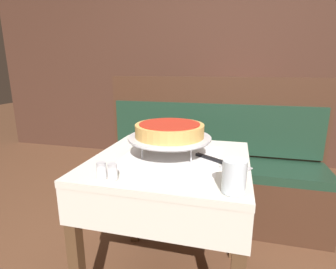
{
  "coord_description": "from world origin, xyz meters",
  "views": [
    {
      "loc": [
        0.28,
        -1.13,
        1.14
      ],
      "look_at": [
        -0.01,
        -0.02,
        0.85
      ],
      "focal_mm": 28.0,
      "sensor_mm": 36.0,
      "label": 1
    }
  ],
  "objects_px": {
    "dining_table_rear": "(235,117)",
    "salt_shaker": "(101,170)",
    "pizza_pan_stand": "(170,139)",
    "dining_table_front": "(170,180)",
    "water_glass_near": "(234,176)",
    "pepper_shaker": "(112,172)",
    "deep_dish_pizza": "(170,130)",
    "condiment_caddy": "(227,102)",
    "booth_bench": "(209,176)",
    "pizza_server": "(222,163)"
  },
  "relations": [
    {
      "from": "pizza_pan_stand",
      "to": "dining_table_rear",
      "type": "bearing_deg",
      "value": 79.95
    },
    {
      "from": "pizza_server",
      "to": "salt_shaker",
      "type": "relative_size",
      "value": 4.11
    },
    {
      "from": "water_glass_near",
      "to": "pizza_pan_stand",
      "type": "bearing_deg",
      "value": 134.79
    },
    {
      "from": "pizza_server",
      "to": "dining_table_front",
      "type": "bearing_deg",
      "value": 174.91
    },
    {
      "from": "deep_dish_pizza",
      "to": "salt_shaker",
      "type": "bearing_deg",
      "value": -121.87
    },
    {
      "from": "deep_dish_pizza",
      "to": "pizza_server",
      "type": "distance_m",
      "value": 0.28
    },
    {
      "from": "deep_dish_pizza",
      "to": "salt_shaker",
      "type": "relative_size",
      "value": 5.09
    },
    {
      "from": "pepper_shaker",
      "to": "deep_dish_pizza",
      "type": "bearing_deg",
      "value": 64.68
    },
    {
      "from": "salt_shaker",
      "to": "booth_bench",
      "type": "bearing_deg",
      "value": 73.45
    },
    {
      "from": "booth_bench",
      "to": "pizza_server",
      "type": "distance_m",
      "value": 0.9
    },
    {
      "from": "salt_shaker",
      "to": "water_glass_near",
      "type": "bearing_deg",
      "value": 0.75
    },
    {
      "from": "dining_table_front",
      "to": "salt_shaker",
      "type": "height_order",
      "value": "salt_shaker"
    },
    {
      "from": "water_glass_near",
      "to": "pepper_shaker",
      "type": "bearing_deg",
      "value": -179.17
    },
    {
      "from": "booth_bench",
      "to": "pizza_pan_stand",
      "type": "bearing_deg",
      "value": -99.39
    },
    {
      "from": "dining_table_rear",
      "to": "pizza_server",
      "type": "distance_m",
      "value": 1.68
    },
    {
      "from": "dining_table_front",
      "to": "pizza_server",
      "type": "relative_size",
      "value": 2.85
    },
    {
      "from": "dining_table_front",
      "to": "dining_table_rear",
      "type": "relative_size",
      "value": 0.99
    },
    {
      "from": "booth_bench",
      "to": "deep_dish_pizza",
      "type": "relative_size",
      "value": 5.23
    },
    {
      "from": "pepper_shaker",
      "to": "condiment_caddy",
      "type": "relative_size",
      "value": 0.43
    },
    {
      "from": "deep_dish_pizza",
      "to": "pizza_server",
      "type": "xyz_separation_m",
      "value": [
        0.25,
        -0.03,
        -0.13
      ]
    },
    {
      "from": "deep_dish_pizza",
      "to": "salt_shaker",
      "type": "height_order",
      "value": "deep_dish_pizza"
    },
    {
      "from": "dining_table_rear",
      "to": "pizza_server",
      "type": "relative_size",
      "value": 2.89
    },
    {
      "from": "dining_table_rear",
      "to": "pepper_shaker",
      "type": "xyz_separation_m",
      "value": [
        -0.44,
        -1.95,
        0.12
      ]
    },
    {
      "from": "water_glass_near",
      "to": "dining_table_rear",
      "type": "bearing_deg",
      "value": 90.19
    },
    {
      "from": "pizza_server",
      "to": "water_glass_near",
      "type": "xyz_separation_m",
      "value": [
        0.05,
        -0.27,
        0.05
      ]
    },
    {
      "from": "dining_table_front",
      "to": "condiment_caddy",
      "type": "xyz_separation_m",
      "value": [
        0.2,
        1.77,
        0.17
      ]
    },
    {
      "from": "condiment_caddy",
      "to": "pizza_server",
      "type": "bearing_deg",
      "value": -88.61
    },
    {
      "from": "booth_bench",
      "to": "salt_shaker",
      "type": "xyz_separation_m",
      "value": [
        -0.32,
        -1.06,
        0.44
      ]
    },
    {
      "from": "dining_table_rear",
      "to": "booth_bench",
      "type": "distance_m",
      "value": 0.96
    },
    {
      "from": "pizza_pan_stand",
      "to": "salt_shaker",
      "type": "distance_m",
      "value": 0.37
    },
    {
      "from": "dining_table_rear",
      "to": "deep_dish_pizza",
      "type": "height_order",
      "value": "deep_dish_pizza"
    },
    {
      "from": "dining_table_front",
      "to": "booth_bench",
      "type": "xyz_separation_m",
      "value": [
        0.12,
        0.77,
        -0.29
      ]
    },
    {
      "from": "dining_table_front",
      "to": "deep_dish_pizza",
      "type": "xyz_separation_m",
      "value": [
        -0.01,
        0.01,
        0.24
      ]
    },
    {
      "from": "water_glass_near",
      "to": "pepper_shaker",
      "type": "distance_m",
      "value": 0.44
    },
    {
      "from": "booth_bench",
      "to": "pepper_shaker",
      "type": "bearing_deg",
      "value": -104.27
    },
    {
      "from": "deep_dish_pizza",
      "to": "pepper_shaker",
      "type": "distance_m",
      "value": 0.35
    },
    {
      "from": "condiment_caddy",
      "to": "dining_table_rear",
      "type": "bearing_deg",
      "value": -50.77
    },
    {
      "from": "pizza_pan_stand",
      "to": "dining_table_front",
      "type": "bearing_deg",
      "value": -60.93
    },
    {
      "from": "deep_dish_pizza",
      "to": "pizza_pan_stand",
      "type": "bearing_deg",
      "value": 90.0
    },
    {
      "from": "dining_table_rear",
      "to": "salt_shaker",
      "type": "relative_size",
      "value": 11.86
    },
    {
      "from": "pizza_server",
      "to": "pepper_shaker",
      "type": "bearing_deg",
      "value": -145.34
    },
    {
      "from": "water_glass_near",
      "to": "pepper_shaker",
      "type": "xyz_separation_m",
      "value": [
        -0.44,
        -0.01,
        -0.03
      ]
    },
    {
      "from": "dining_table_front",
      "to": "water_glass_near",
      "type": "bearing_deg",
      "value": -44.63
    },
    {
      "from": "pepper_shaker",
      "to": "condiment_caddy",
      "type": "xyz_separation_m",
      "value": [
        0.35,
        2.06,
        0.02
      ]
    },
    {
      "from": "dining_table_front",
      "to": "condiment_caddy",
      "type": "distance_m",
      "value": 1.78
    },
    {
      "from": "deep_dish_pizza",
      "to": "water_glass_near",
      "type": "height_order",
      "value": "deep_dish_pizza"
    },
    {
      "from": "pizza_pan_stand",
      "to": "condiment_caddy",
      "type": "bearing_deg",
      "value": 83.33
    },
    {
      "from": "dining_table_rear",
      "to": "pepper_shaker",
      "type": "distance_m",
      "value": 2.0
    },
    {
      "from": "booth_bench",
      "to": "pepper_shaker",
      "type": "distance_m",
      "value": 1.18
    },
    {
      "from": "dining_table_front",
      "to": "deep_dish_pizza",
      "type": "bearing_deg",
      "value": 119.07
    }
  ]
}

